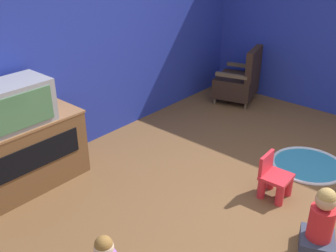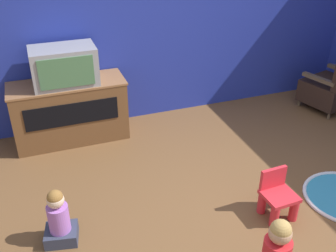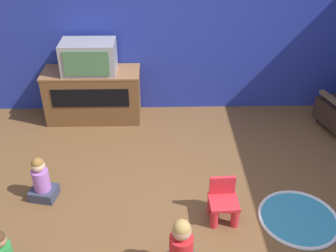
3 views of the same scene
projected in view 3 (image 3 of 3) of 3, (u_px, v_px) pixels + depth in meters
ground_plane at (199, 211)px, 4.23m from camera, size 30.00×30.00×0.00m
wall_back at (182, 26)px, 5.51m from camera, size 5.83×0.12×2.54m
tv_cabinet at (93, 94)px, 5.67m from camera, size 1.36×0.54×0.75m
television at (89, 57)px, 5.34m from camera, size 0.73×0.46×0.44m
yellow_kid_chair at (223, 204)px, 4.06m from camera, size 0.31×0.30×0.46m
play_mat at (299, 218)px, 4.13m from camera, size 0.85×0.85×0.04m
child_watching_left at (181, 251)px, 3.45m from camera, size 0.41×0.38×0.63m
child_watching_right at (41, 181)px, 4.30m from camera, size 0.32×0.29×0.54m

